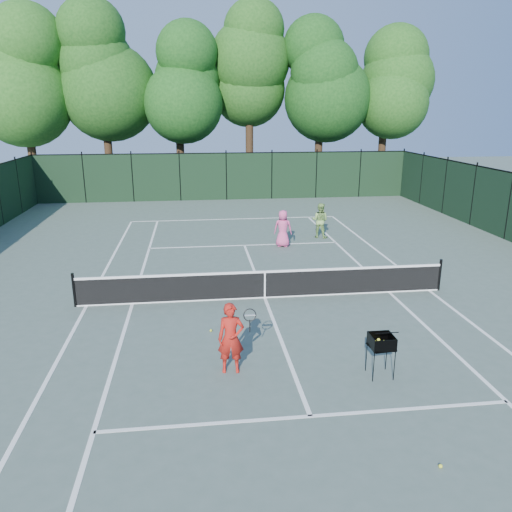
{
  "coord_description": "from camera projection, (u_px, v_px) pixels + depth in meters",
  "views": [
    {
      "loc": [
        -2.09,
        -14.65,
        5.76
      ],
      "look_at": [
        -0.16,
        1.0,
        1.1
      ],
      "focal_mm": 35.0,
      "sensor_mm": 36.0,
      "label": 1
    }
  ],
  "objects": [
    {
      "name": "sideline_singles_right",
      "position": [
        389.0,
        292.0,
        16.3
      ],
      "size": [
        0.1,
        23.77,
        0.01
      ],
      "primitive_type": "cube",
      "color": "white",
      "rests_on": "ground"
    },
    {
      "name": "tree_0",
      "position": [
        22.0,
        70.0,
        32.43
      ],
      "size": [
        6.4,
        6.4,
        13.14
      ],
      "color": "black",
      "rests_on": "ground"
    },
    {
      "name": "tree_4",
      "position": [
        321.0,
        73.0,
        34.89
      ],
      "size": [
        6.2,
        6.2,
        12.97
      ],
      "color": "black",
      "rests_on": "ground"
    },
    {
      "name": "tree_1",
      "position": [
        101.0,
        63.0,
        33.35
      ],
      "size": [
        6.8,
        6.8,
        13.98
      ],
      "color": "black",
      "rests_on": "ground"
    },
    {
      "name": "sideline_doubles_left",
      "position": [
        86.0,
        306.0,
        15.17
      ],
      "size": [
        0.1,
        23.77,
        0.01
      ],
      "primitive_type": "cube",
      "color": "white",
      "rests_on": "ground"
    },
    {
      "name": "fence_far",
      "position": [
        226.0,
        177.0,
        32.52
      ],
      "size": [
        24.0,
        0.05,
        3.0
      ],
      "primitive_type": "cube",
      "color": "black",
      "rests_on": "ground"
    },
    {
      "name": "tree_5",
      "position": [
        387.0,
        81.0,
        36.08
      ],
      "size": [
        5.8,
        5.8,
        12.23
      ],
      "color": "black",
      "rests_on": "ground"
    },
    {
      "name": "loose_ball_near_cart",
      "position": [
        441.0,
        466.0,
        8.32
      ],
      "size": [
        0.07,
        0.07,
        0.07
      ],
      "primitive_type": "sphere",
      "color": "yellow",
      "rests_on": "ground"
    },
    {
      "name": "tree_2",
      "position": [
        177.0,
        79.0,
        34.02
      ],
      "size": [
        6.0,
        6.0,
        12.4
      ],
      "color": "black",
      "rests_on": "ground"
    },
    {
      "name": "tennis_net",
      "position": [
        265.0,
        284.0,
        15.68
      ],
      "size": [
        11.69,
        0.09,
        1.06
      ],
      "color": "black",
      "rests_on": "ground"
    },
    {
      "name": "service_line_near",
      "position": [
        310.0,
        416.0,
        9.73
      ],
      "size": [
        8.23,
        0.1,
        0.01
      ],
      "primitive_type": "cube",
      "color": "white",
      "rests_on": "ground"
    },
    {
      "name": "sideline_singles_left",
      "position": [
        132.0,
        304.0,
        15.33
      ],
      "size": [
        0.1,
        23.77,
        0.01
      ],
      "primitive_type": "cube",
      "color": "white",
      "rests_on": "ground"
    },
    {
      "name": "sideline_doubles_right",
      "position": [
        429.0,
        290.0,
        16.46
      ],
      "size": [
        0.1,
        23.77,
        0.01
      ],
      "primitive_type": "cube",
      "color": "white",
      "rests_on": "ground"
    },
    {
      "name": "baseline_far",
      "position": [
        234.0,
        219.0,
        27.13
      ],
      "size": [
        10.97,
        0.1,
        0.01
      ],
      "primitive_type": "cube",
      "color": "white",
      "rests_on": "ground"
    },
    {
      "name": "ball_hopper",
      "position": [
        382.0,
        342.0,
        10.99
      ],
      "size": [
        0.57,
        0.57,
        0.98
      ],
      "rotation": [
        0.0,
        0.0,
        0.11
      ],
      "color": "black",
      "rests_on": "ground"
    },
    {
      "name": "center_service_line",
      "position": [
        265.0,
        298.0,
        15.82
      ],
      "size": [
        0.1,
        12.8,
        0.01
      ],
      "primitive_type": "cube",
      "color": "white",
      "rests_on": "ground"
    },
    {
      "name": "tree_3",
      "position": [
        249.0,
        60.0,
        34.72
      ],
      "size": [
        7.0,
        7.0,
        14.45
      ],
      "color": "black",
      "rests_on": "ground"
    },
    {
      "name": "player_pink",
      "position": [
        283.0,
        228.0,
        21.52
      ],
      "size": [
        0.88,
        0.68,
        1.6
      ],
      "rotation": [
        0.0,
        0.0,
        2.9
      ],
      "color": "#DB4D89",
      "rests_on": "ground"
    },
    {
      "name": "ground",
      "position": [
        265.0,
        298.0,
        15.82
      ],
      "size": [
        90.0,
        90.0,
        0.0
      ],
      "primitive_type": "plane",
      "color": "#4A5B51",
      "rests_on": "ground"
    },
    {
      "name": "loose_ball_midcourt",
      "position": [
        211.0,
        330.0,
        13.41
      ],
      "size": [
        0.07,
        0.07,
        0.07
      ],
      "primitive_type": "sphere",
      "color": "yellow",
      "rests_on": "ground"
    },
    {
      "name": "coach",
      "position": [
        231.0,
        338.0,
        11.18
      ],
      "size": [
        0.92,
        0.59,
        1.64
      ],
      "rotation": [
        0.0,
        0.0,
        -0.04
      ],
      "color": "#B31C14",
      "rests_on": "ground"
    },
    {
      "name": "service_line_far",
      "position": [
        244.0,
        245.0,
        21.91
      ],
      "size": [
        8.23,
        0.1,
        0.01
      ],
      "primitive_type": "cube",
      "color": "white",
      "rests_on": "ground"
    },
    {
      "name": "player_green",
      "position": [
        320.0,
        220.0,
        23.04
      ],
      "size": [
        0.99,
        0.93,
        1.62
      ],
      "rotation": [
        0.0,
        0.0,
        2.59
      ],
      "color": "#85B359",
      "rests_on": "ground"
    }
  ]
}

